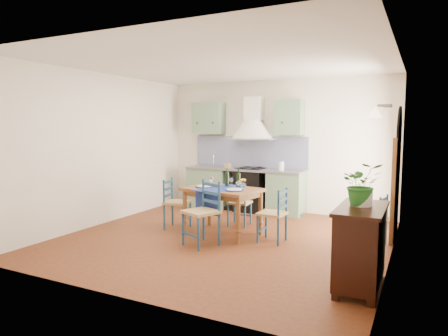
{
  "coord_description": "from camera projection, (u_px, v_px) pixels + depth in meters",
  "views": [
    {
      "loc": [
        2.84,
        -5.68,
        1.83
      ],
      "look_at": [
        -0.15,
        0.3,
        1.12
      ],
      "focal_mm": 32.0,
      "sensor_mm": 36.0,
      "label": 1
    }
  ],
  "objects": [
    {
      "name": "floor",
      "position": [
        224.0,
        239.0,
        6.51
      ],
      "size": [
        5.0,
        5.0,
        0.0
      ],
      "primitive_type": "plane",
      "color": "#47220F",
      "rests_on": "ground"
    },
    {
      "name": "back_wall",
      "position": [
        252.0,
        162.0,
        8.64
      ],
      "size": [
        5.0,
        0.96,
        2.8
      ],
      "color": "silver",
      "rests_on": "ground"
    },
    {
      "name": "right_wall",
      "position": [
        394.0,
        162.0,
        5.51
      ],
      "size": [
        0.26,
        5.0,
        2.8
      ],
      "color": "silver",
      "rests_on": "ground"
    },
    {
      "name": "left_wall",
      "position": [
        105.0,
        149.0,
        7.47
      ],
      "size": [
        0.04,
        5.0,
        2.8
      ],
      "primitive_type": "cube",
      "color": "silver",
      "rests_on": "ground"
    },
    {
      "name": "ceiling",
      "position": [
        224.0,
        63.0,
        6.22
      ],
      "size": [
        5.0,
        5.0,
        0.01
      ],
      "primitive_type": "cube",
      "color": "silver",
      "rests_on": "back_wall"
    },
    {
      "name": "dining_table",
      "position": [
        222.0,
        194.0,
        6.71
      ],
      "size": [
        1.36,
        1.05,
        1.1
      ],
      "color": "brown",
      "rests_on": "ground"
    },
    {
      "name": "chair_near",
      "position": [
        203.0,
        212.0,
        6.11
      ],
      "size": [
        0.61,
        0.61,
        0.99
      ],
      "color": "navy",
      "rests_on": "ground"
    },
    {
      "name": "chair_far",
      "position": [
        239.0,
        203.0,
        7.3
      ],
      "size": [
        0.4,
        0.4,
        0.81
      ],
      "color": "navy",
      "rests_on": "ground"
    },
    {
      "name": "chair_left",
      "position": [
        176.0,
        203.0,
        7.14
      ],
      "size": [
        0.48,
        0.48,
        0.89
      ],
      "color": "navy",
      "rests_on": "ground"
    },
    {
      "name": "chair_right",
      "position": [
        274.0,
        214.0,
        6.28
      ],
      "size": [
        0.42,
        0.42,
        0.86
      ],
      "color": "navy",
      "rests_on": "ground"
    },
    {
      "name": "chair_spare",
      "position": [
        374.0,
        220.0,
        6.07
      ],
      "size": [
        0.44,
        0.44,
        0.79
      ],
      "color": "navy",
      "rests_on": "ground"
    },
    {
      "name": "sideboard",
      "position": [
        360.0,
        244.0,
        4.48
      ],
      "size": [
        0.5,
        1.05,
        0.94
      ],
      "color": "black",
      "rests_on": "ground"
    },
    {
      "name": "potted_plant",
      "position": [
        362.0,
        184.0,
        4.47
      ],
      "size": [
        0.54,
        0.51,
        0.49
      ],
      "primitive_type": "imported",
      "rotation": [
        0.0,
        0.0,
        0.34
      ],
      "color": "#236B23",
      "rests_on": "sideboard"
    }
  ]
}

